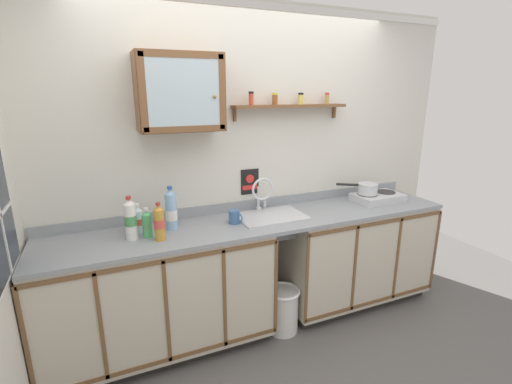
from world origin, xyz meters
The scene contains 19 objects.
floor centered at (0.00, 0.00, 0.00)m, with size 6.29×6.29×0.00m, color #565451.
back_wall centered at (0.00, 0.77, 1.30)m, with size 3.89×0.07×2.58m.
lower_cabinet_run centered at (-0.82, 0.46, 0.46)m, with size 1.63×0.58×0.91m.
lower_cabinet_run_right centered at (0.94, 0.46, 0.46)m, with size 1.39×0.58×0.91m.
countertop centered at (0.00, 0.45, 0.92)m, with size 3.25×0.61×0.03m, color gray.
backsplash centered at (0.00, 0.73, 0.98)m, with size 3.25×0.02×0.08m, color gray.
sink centered at (0.09, 0.49, 0.91)m, with size 0.53×0.41×0.45m.
hot_plate_stove centered at (1.17, 0.48, 0.97)m, with size 0.44×0.28×0.07m.
saucepan centered at (1.06, 0.50, 1.06)m, with size 0.33×0.25×0.10m.
bottle_soda_green_0 centered at (-0.87, 0.44, 1.03)m, with size 0.06×0.06×0.21m.
bottle_water_blue_1 centered at (-0.68, 0.53, 1.08)m, with size 0.08×0.08×0.32m.
bottle_opaque_white_2 centered at (-0.97, 0.44, 1.08)m, with size 0.08×0.08×0.30m.
bottle_juice_amber_3 centered at (-0.80, 0.36, 1.06)m, with size 0.07×0.07×0.26m.
bottle_water_clear_4 centered at (-0.92, 0.55, 1.03)m, with size 0.07×0.07×0.21m.
mug centered at (-0.23, 0.46, 0.99)m, with size 0.09×0.12×0.10m.
wall_cabinet centered at (-0.56, 0.60, 1.90)m, with size 0.59×0.31×0.53m.
spice_shelf centered at (0.35, 0.67, 1.80)m, with size 0.99×0.14×0.23m.
warning_sign centered at (0.02, 0.74, 1.17)m, with size 0.16×0.01×0.21m.
trash_bin centered at (0.12, 0.30, 0.19)m, with size 0.28×0.28×0.37m.
Camera 1 is at (-1.11, -1.99, 1.91)m, focal length 25.43 mm.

